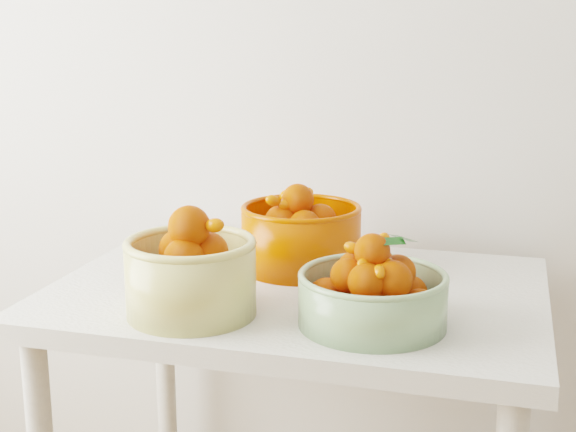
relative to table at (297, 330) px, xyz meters
name	(u,v)px	position (x,y,z in m)	size (l,w,h in m)	color
table	(297,330)	(0.00, 0.00, 0.00)	(1.00, 0.70, 0.75)	silver
bowl_cream	(190,273)	(-0.15, -0.21, 0.18)	(0.25, 0.25, 0.21)	#D2C374
bowl_green	(373,294)	(0.19, -0.17, 0.16)	(0.32, 0.32, 0.17)	#87A878
bowl_orange	(300,235)	(-0.03, 0.13, 0.17)	(0.30, 0.30, 0.19)	#C83500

